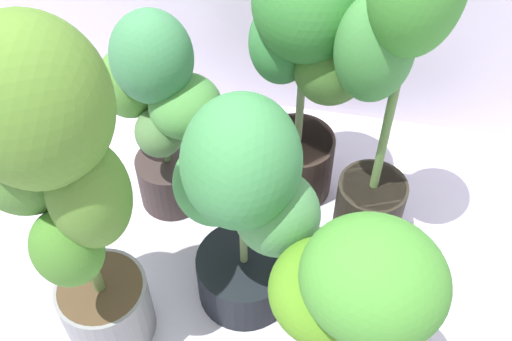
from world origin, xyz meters
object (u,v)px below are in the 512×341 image
object	(u,v)px
potted_plant_front_right	(353,308)
potted_plant_back_right	(391,72)
nutrient_bottle	(421,274)
potted_plant_back_center	(304,63)
potted_plant_center	(243,200)
potted_plant_front_left	(58,185)
potted_plant_back_left	(159,107)

from	to	relation	value
potted_plant_front_right	potted_plant_back_right	world-z (taller)	potted_plant_back_right
potted_plant_front_right	nutrient_bottle	world-z (taller)	potted_plant_front_right
potted_plant_back_center	potted_plant_center	bearing A→B (deg)	-101.06
potted_plant_front_left	potted_plant_center	xyz separation A→B (m)	(0.33, 0.18, -0.19)
potted_plant_front_left	nutrient_bottle	world-z (taller)	potted_plant_front_left
potted_plant_front_left	potted_plant_back_right	size ratio (longest dim) A/B	0.97
potted_plant_center	potted_plant_front_left	bearing A→B (deg)	-151.37
potted_plant_front_left	potted_plant_back_center	xyz separation A→B (m)	(0.41, 0.59, -0.10)
nutrient_bottle	potted_plant_front_left	bearing A→B (deg)	-161.34
potted_plant_front_right	potted_plant_back_right	size ratio (longest dim) A/B	0.62
potted_plant_front_left	potted_plant_back_left	xyz separation A→B (m)	(0.04, 0.46, -0.21)
potted_plant_center	potted_plant_back_left	bearing A→B (deg)	135.89
potted_plant_center	potted_plant_back_right	bearing A→B (deg)	43.83
potted_plant_front_left	potted_plant_back_center	size ratio (longest dim) A/B	1.18
potted_plant_back_right	nutrient_bottle	bearing A→B (deg)	-47.43
potted_plant_back_right	nutrient_bottle	world-z (taller)	potted_plant_back_right
potted_plant_back_right	potted_plant_front_right	bearing A→B (deg)	-91.69
potted_plant_front_right	potted_plant_back_center	world-z (taller)	potted_plant_back_center
potted_plant_back_center	potted_plant_back_left	distance (m)	0.41
potted_plant_back_right	nutrient_bottle	distance (m)	0.58
potted_plant_back_center	potted_plant_front_right	bearing A→B (deg)	-72.34
potted_plant_front_left	potted_plant_center	distance (m)	0.43
potted_plant_back_left	nutrient_bottle	xyz separation A→B (m)	(0.76, -0.19, -0.31)
potted_plant_front_left	potted_plant_front_right	bearing A→B (deg)	-3.51
potted_plant_front_left	potted_plant_center	size ratio (longest dim) A/B	1.42
potted_plant_front_left	potted_plant_back_left	distance (m)	0.51
potted_plant_front_right	potted_plant_back_center	distance (m)	0.67
potted_plant_back_right	potted_plant_back_center	xyz separation A→B (m)	(-0.21, 0.12, -0.10)
potted_plant_front_right	potted_plant_back_right	xyz separation A→B (m)	(0.01, 0.50, 0.22)
potted_plant_back_left	nutrient_bottle	distance (m)	0.84
nutrient_bottle	potted_plant_back_center	bearing A→B (deg)	140.92
potted_plant_back_right	potted_plant_center	xyz separation A→B (m)	(-0.29, -0.28, -0.20)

